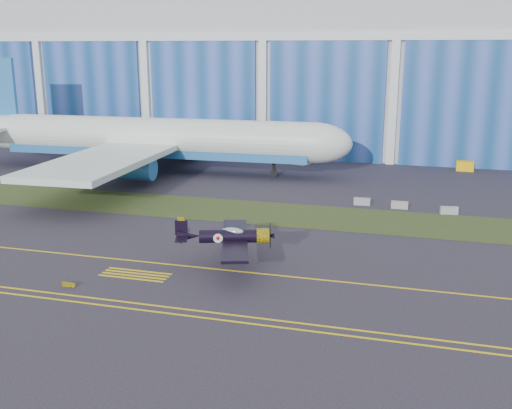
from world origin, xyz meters
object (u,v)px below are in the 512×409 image
(warbird, at_px, (229,236))
(jetliner, at_px, (154,95))
(tug, at_px, (465,166))
(shipping_container, at_px, (292,155))

(warbird, bearing_deg, jetliner, 105.49)
(tug, bearing_deg, jetliner, -163.68)
(warbird, height_order, tug, warbird)
(warbird, bearing_deg, shipping_container, 78.34)
(shipping_container, bearing_deg, warbird, -59.80)
(warbird, xyz_separation_m, tug, (22.67, 50.57, -2.03))
(jetliner, bearing_deg, tug, 13.68)
(warbird, relative_size, shipping_container, 2.35)
(warbird, distance_m, shipping_container, 50.14)
(warbird, relative_size, jetliner, 0.20)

